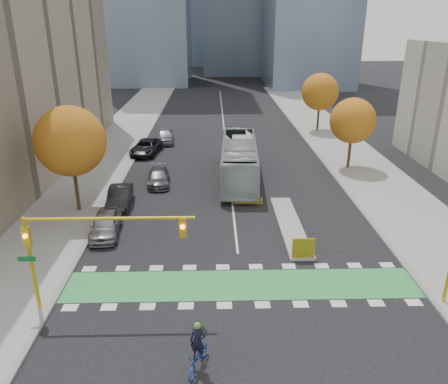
{
  "coord_description": "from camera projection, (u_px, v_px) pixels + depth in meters",
  "views": [
    {
      "loc": [
        -1.49,
        -19.43,
        13.81
      ],
      "look_at": [
        -0.8,
        8.18,
        3.0
      ],
      "focal_mm": 35.0,
      "sensor_mm": 36.0,
      "label": 1
    }
  ],
  "objects": [
    {
      "name": "hazard_board",
      "position": [
        303.0,
        248.0,
        26.86
      ],
      "size": [
        1.4,
        0.12,
        1.3
      ],
      "primitive_type": "cube",
      "color": "yellow",
      "rests_on": "median_island"
    },
    {
      "name": "ground",
      "position": [
        243.0,
        301.0,
        23.15
      ],
      "size": [
        300.0,
        300.0,
        0.0
      ],
      "primitive_type": "plane",
      "color": "black",
      "rests_on": "ground"
    },
    {
      "name": "bike_crossing",
      "position": [
        241.0,
        285.0,
        24.55
      ],
      "size": [
        20.0,
        3.0,
        0.01
      ],
      "primitive_type": "cube",
      "color": "green",
      "rests_on": "ground"
    },
    {
      "name": "median_island",
      "position": [
        290.0,
        225.0,
        31.6
      ],
      "size": [
        1.6,
        10.0,
        0.16
      ],
      "primitive_type": "cube",
      "color": "gray",
      "rests_on": "ground"
    },
    {
      "name": "parked_car_e",
      "position": [
        165.0,
        136.0,
        53.18
      ],
      "size": [
        2.37,
        5.09,
        1.69
      ],
      "primitive_type": "imported",
      "rotation": [
        0.0,
        0.0,
        0.08
      ],
      "color": "#9C9BA0",
      "rests_on": "ground"
    },
    {
      "name": "parked_car_a",
      "position": [
        105.0,
        224.0,
        30.06
      ],
      "size": [
        2.25,
        4.79,
        1.59
      ],
      "primitive_type": "imported",
      "rotation": [
        0.0,
        0.0,
        0.08
      ],
      "color": "gray",
      "rests_on": "ground"
    },
    {
      "name": "bike_lane_paint",
      "position": [
        290.0,
        147.0,
        51.25
      ],
      "size": [
        2.5,
        50.0,
        0.01
      ],
      "primitive_type": "cube",
      "color": "black",
      "rests_on": "ground"
    },
    {
      "name": "curb_east",
      "position": [
        333.0,
        175.0,
        41.98
      ],
      "size": [
        0.3,
        120.0,
        0.16
      ],
      "primitive_type": "cube",
      "color": "gray",
      "rests_on": "ground"
    },
    {
      "name": "curb_west",
      "position": [
        124.0,
        176.0,
        41.51
      ],
      "size": [
        0.3,
        120.0,
        0.16
      ],
      "primitive_type": "cube",
      "color": "gray",
      "rests_on": "ground"
    },
    {
      "name": "cyclist",
      "position": [
        198.0,
        354.0,
        18.33
      ],
      "size": [
        1.37,
        2.2,
        2.4
      ],
      "rotation": [
        0.0,
        0.0,
        -0.33
      ],
      "color": "navy",
      "rests_on": "ground"
    },
    {
      "name": "sidewalk_west",
      "position": [
        87.0,
        177.0,
        41.43
      ],
      "size": [
        7.0,
        120.0,
        0.15
      ],
      "primitive_type": "cube",
      "color": "gray",
      "rests_on": "ground"
    },
    {
      "name": "sidewalk_east",
      "position": [
        369.0,
        174.0,
        42.06
      ],
      "size": [
        7.0,
        120.0,
        0.15
      ],
      "primitive_type": "cube",
      "color": "gray",
      "rests_on": "ground"
    },
    {
      "name": "traffic_signal_west",
      "position": [
        81.0,
        239.0,
        21.02
      ],
      "size": [
        8.53,
        0.56,
        5.2
      ],
      "color": "#BF9914",
      "rests_on": "ground"
    },
    {
      "name": "parked_car_c",
      "position": [
        158.0,
        177.0,
        39.47
      ],
      "size": [
        2.25,
        4.79,
        1.35
      ],
      "primitive_type": "imported",
      "rotation": [
        0.0,
        0.0,
        0.08
      ],
      "color": "#515056",
      "rests_on": "ground"
    },
    {
      "name": "tree_east_far",
      "position": [
        320.0,
        92.0,
        56.91
      ],
      "size": [
        4.8,
        4.8,
        7.65
      ],
      "color": "#332114",
      "rests_on": "ground"
    },
    {
      "name": "tree_west",
      "position": [
        70.0,
        141.0,
        32.0
      ],
      "size": [
        5.2,
        5.2,
        8.22
      ],
      "color": "#332114",
      "rests_on": "ground"
    },
    {
      "name": "tree_east_near",
      "position": [
        353.0,
        121.0,
        42.14
      ],
      "size": [
        4.4,
        4.4,
        7.08
      ],
      "color": "#332114",
      "rests_on": "ground"
    },
    {
      "name": "parked_car_b",
      "position": [
        120.0,
        197.0,
        34.71
      ],
      "size": [
        1.97,
        4.88,
        1.58
      ],
      "primitive_type": "imported",
      "rotation": [
        0.0,
        0.0,
        0.06
      ],
      "color": "black",
      "rests_on": "ground"
    },
    {
      "name": "parked_car_d",
      "position": [
        146.0,
        147.0,
        48.51
      ],
      "size": [
        3.39,
        6.0,
        1.58
      ],
      "primitive_type": "imported",
      "rotation": [
        0.0,
        0.0,
        -0.14
      ],
      "color": "black",
      "rests_on": "ground"
    },
    {
      "name": "centre_line",
      "position": [
        224.0,
        128.0,
        60.39
      ],
      "size": [
        0.15,
        70.0,
        0.01
      ],
      "primitive_type": "cube",
      "color": "silver",
      "rests_on": "ground"
    },
    {
      "name": "bus",
      "position": [
        239.0,
        159.0,
        40.44
      ],
      "size": [
        3.86,
        13.7,
        3.78
      ],
      "primitive_type": "imported",
      "rotation": [
        0.0,
        0.0,
        -0.05
      ],
      "color": "#A9AFB0",
      "rests_on": "ground"
    }
  ]
}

